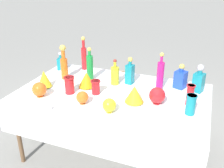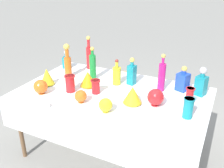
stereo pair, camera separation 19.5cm
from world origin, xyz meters
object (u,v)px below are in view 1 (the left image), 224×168
square_decanter_0 (180,78)px  square_decanter_3 (199,80)px  fluted_vase_2 (134,94)px  square_decanter_2 (61,63)px  round_bowl_3 (39,89)px  tall_bottle_2 (84,56)px  round_bowl_1 (109,105)px  slender_vase_2 (191,104)px  fluted_vase_1 (44,79)px  tall_bottle_3 (160,74)px  tall_bottle_1 (90,66)px  tall_bottle_0 (64,64)px  round_bowl_0 (157,95)px  cardboard_box_behind_left (113,86)px  slender_vase_0 (190,94)px  slender_vase_1 (96,87)px  square_decanter_1 (130,73)px  tall_bottle_4 (115,75)px  slender_vase_3 (69,85)px  fluted_vase_0 (87,79)px  round_bowl_2 (82,97)px

square_decanter_0 → square_decanter_3: 0.19m
square_decanter_3 → fluted_vase_2: (-0.54, -0.46, -0.04)m
square_decanter_2 → round_bowl_3: square_decanter_2 is taller
tall_bottle_2 → round_bowl_1: (0.67, -0.85, -0.11)m
slender_vase_2 → fluted_vase_1: (-1.49, 0.01, -0.00)m
tall_bottle_3 → square_decanter_0: size_ratio=1.49×
tall_bottle_1 → round_bowl_1: tall_bottle_1 is taller
square_decanter_0 → fluted_vase_1: bearing=-159.4°
tall_bottle_0 → round_bowl_3: size_ratio=2.68×
fluted_vase_2 → round_bowl_1: fluted_vase_2 is taller
round_bowl_0 → cardboard_box_behind_left: round_bowl_0 is taller
slender_vase_0 → slender_vase_2: size_ratio=1.10×
tall_bottle_1 → tall_bottle_3: (0.78, 0.05, 0.00)m
square_decanter_3 → fluted_vase_2: 0.71m
slender_vase_2 → round_bowl_0: slender_vase_2 is taller
slender_vase_1 → square_decanter_1: bearing=56.4°
tall_bottle_0 → round_bowl_1: 0.91m
tall_bottle_0 → tall_bottle_1: tall_bottle_0 is taller
square_decanter_1 → tall_bottle_4: bearing=-153.1°
slender_vase_3 → fluted_vase_1: (-0.32, 0.03, 0.00)m
tall_bottle_4 → cardboard_box_behind_left: 1.41m
tall_bottle_0 → fluted_vase_1: bearing=-105.5°
slender_vase_3 → cardboard_box_behind_left: 1.66m
slender_vase_0 → square_decanter_0: bearing=110.4°
tall_bottle_4 → fluted_vase_0: size_ratio=1.66×
tall_bottle_2 → round_bowl_3: (-0.07, -0.82, -0.10)m
slender_vase_3 → tall_bottle_0: bearing=127.9°
slender_vase_1 → round_bowl_3: 0.55m
tall_bottle_4 → slender_vase_3: tall_bottle_4 is taller
fluted_vase_1 → round_bowl_1: size_ratio=1.42×
square_decanter_0 → square_decanter_2: (-1.45, 0.01, -0.02)m
fluted_vase_1 → round_bowl_1: bearing=-15.5°
square_decanter_1 → fluted_vase_0: bearing=-146.9°
square_decanter_1 → slender_vase_0: bearing=-21.5°
round_bowl_3 → round_bowl_0: bearing=14.0°
tall_bottle_3 → square_decanter_0: bearing=27.1°
square_decanter_3 → slender_vase_2: 0.49m
slender_vase_2 → fluted_vase_1: fluted_vase_1 is taller
round_bowl_1 → tall_bottle_3: bearing=63.7°
slender_vase_1 → fluted_vase_0: (-0.15, 0.11, 0.01)m
fluted_vase_1 → round_bowl_2: 0.57m
tall_bottle_1 → square_decanter_3: (1.15, 0.13, -0.03)m
tall_bottle_0 → round_bowl_2: (0.46, -0.46, -0.11)m
slender_vase_1 → square_decanter_0: bearing=30.4°
slender_vase_1 → round_bowl_2: slender_vase_1 is taller
slender_vase_2 → fluted_vase_1: size_ratio=0.98×
round_bowl_1 → round_bowl_3: (-0.75, 0.03, 0.01)m
slender_vase_0 → fluted_vase_2: slender_vase_0 is taller
tall_bottle_3 → fluted_vase_2: bearing=-112.5°
square_decanter_0 → fluted_vase_2: bearing=-126.2°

